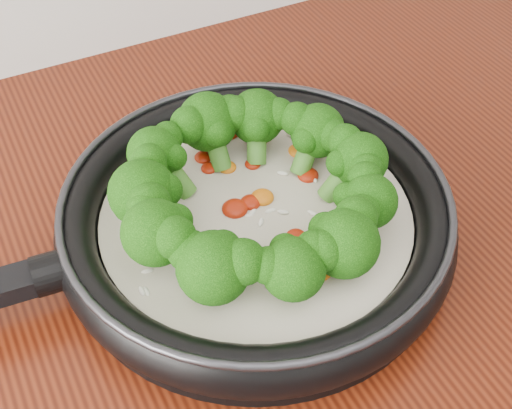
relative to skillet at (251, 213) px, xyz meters
name	(u,v)px	position (x,y,z in m)	size (l,w,h in m)	color
skillet	(251,213)	(0.00, 0.00, 0.00)	(0.58, 0.39, 0.10)	black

